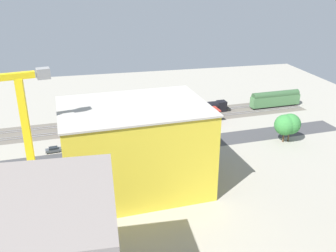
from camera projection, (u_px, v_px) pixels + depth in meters
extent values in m
plane|color=#9E998C|center=(173.00, 142.00, 112.03)|extent=(177.59, 177.59, 0.00)
cube|color=#665E54|center=(160.00, 119.00, 129.93)|extent=(111.66, 20.99, 0.01)
cube|color=#424244|center=(175.00, 145.00, 109.93)|extent=(111.34, 16.16, 0.01)
cube|color=#9E9EA8|center=(158.00, 115.00, 133.14)|extent=(110.77, 7.30, 0.12)
cube|color=#9E9EA8|center=(159.00, 116.00, 131.84)|extent=(110.77, 7.30, 0.12)
cube|color=#9E9EA8|center=(161.00, 121.00, 127.88)|extent=(110.77, 7.30, 0.12)
cube|color=#9E9EA8|center=(162.00, 122.00, 126.58)|extent=(110.77, 7.30, 0.12)
cube|color=#A82D23|center=(147.00, 116.00, 120.79)|extent=(50.73, 8.54, 0.41)
cylinder|color=slate|center=(211.00, 115.00, 127.70)|extent=(0.30, 0.30, 3.94)
cylinder|color=slate|center=(169.00, 120.00, 123.65)|extent=(0.30, 0.30, 3.94)
cylinder|color=slate|center=(125.00, 125.00, 119.60)|extent=(0.30, 0.30, 3.94)
cylinder|color=slate|center=(77.00, 130.00, 115.55)|extent=(0.30, 0.30, 3.94)
cube|color=black|center=(210.00, 111.00, 136.51)|extent=(15.23, 3.66, 1.00)
cylinder|color=black|center=(207.00, 106.00, 135.32)|extent=(12.09, 3.75, 2.99)
cube|color=black|center=(221.00, 106.00, 137.15)|extent=(3.37, 3.39, 3.80)
cylinder|color=black|center=(195.00, 101.00, 133.30)|extent=(0.70, 0.70, 1.40)
cube|color=black|center=(274.00, 106.00, 142.03)|extent=(18.08, 3.55, 0.60)
cube|color=#4C7F4C|center=(275.00, 100.00, 141.18)|extent=(20.11, 4.28, 3.86)
cylinder|color=#355935|center=(276.00, 95.00, 140.35)|extent=(19.31, 4.23, 3.00)
cube|color=black|center=(208.00, 137.00, 115.54)|extent=(3.83, 2.00, 0.30)
cube|color=silver|center=(208.00, 135.00, 115.35)|extent=(4.55, 2.12, 0.72)
cube|color=#1E2328|center=(208.00, 133.00, 115.10)|extent=(2.58, 1.78, 0.60)
cube|color=black|center=(183.00, 140.00, 113.22)|extent=(3.82, 2.06, 0.30)
cube|color=#474C51|center=(183.00, 138.00, 113.01)|extent=(4.53, 2.18, 0.83)
cube|color=#1E2328|center=(183.00, 136.00, 112.72)|extent=(2.58, 1.82, 0.69)
cube|color=black|center=(160.00, 142.00, 112.08)|extent=(3.81, 1.82, 0.30)
cube|color=silver|center=(160.00, 140.00, 111.88)|extent=(4.53, 1.91, 0.74)
cube|color=#1E2328|center=(160.00, 138.00, 111.61)|extent=(2.55, 1.64, 0.69)
cube|color=black|center=(135.00, 144.00, 110.50)|extent=(3.92, 1.82, 0.30)
cube|color=silver|center=(135.00, 142.00, 110.29)|extent=(4.66, 1.91, 0.85)
cube|color=#1E2328|center=(135.00, 140.00, 110.02)|extent=(2.62, 1.65, 0.57)
cube|color=black|center=(106.00, 146.00, 109.06)|extent=(3.54, 2.10, 0.30)
cube|color=navy|center=(106.00, 145.00, 108.85)|extent=(4.18, 2.23, 0.79)
cube|color=#1E2328|center=(106.00, 142.00, 108.58)|extent=(2.40, 1.84, 0.61)
cube|color=black|center=(81.00, 149.00, 107.50)|extent=(3.95, 2.01, 0.30)
cube|color=navy|center=(81.00, 147.00, 107.29)|extent=(4.68, 2.14, 0.81)
cube|color=#1E2328|center=(80.00, 145.00, 107.03)|extent=(2.67, 1.76, 0.57)
cube|color=black|center=(54.00, 152.00, 105.73)|extent=(3.81, 2.10, 0.30)
cube|color=#474C51|center=(53.00, 150.00, 105.54)|extent=(4.51, 2.25, 0.71)
cube|color=#1E2328|center=(53.00, 148.00, 105.30)|extent=(2.59, 1.83, 0.55)
cube|color=yellow|center=(135.00, 148.00, 85.05)|extent=(33.45, 24.71, 20.13)
cube|color=#B7B2A8|center=(133.00, 106.00, 81.14)|extent=(34.08, 25.34, 0.40)
cube|color=gray|center=(39.00, 210.00, 78.74)|extent=(3.60, 3.60, 1.20)
cube|color=yellow|center=(30.00, 151.00, 73.38)|extent=(1.40, 1.40, 29.37)
cube|color=gray|center=(43.00, 73.00, 69.27)|extent=(2.74, 2.42, 2.00)
cube|color=black|center=(89.00, 158.00, 101.76)|extent=(8.80, 3.03, 0.50)
cube|color=silver|center=(92.00, 152.00, 101.44)|extent=(6.78, 3.03, 2.88)
cube|color=maroon|center=(76.00, 155.00, 100.21)|extent=(2.30, 2.53, 2.33)
cube|color=black|center=(137.00, 154.00, 104.32)|extent=(10.12, 2.12, 0.50)
cube|color=silver|center=(141.00, 148.00, 103.93)|extent=(7.81, 2.35, 2.83)
cube|color=#334C8C|center=(123.00, 150.00, 102.95)|extent=(2.32, 2.35, 2.40)
cube|color=black|center=(162.00, 149.00, 106.94)|extent=(9.19, 3.05, 0.50)
cube|color=white|center=(165.00, 144.00, 106.62)|extent=(7.18, 3.06, 2.83)
cube|color=silver|center=(150.00, 147.00, 105.35)|extent=(2.29, 2.52, 2.25)
cylinder|color=brown|center=(288.00, 136.00, 112.10)|extent=(0.44, 0.44, 3.43)
sphere|color=#38843D|center=(290.00, 124.00, 110.61)|extent=(6.33, 6.33, 6.33)
cylinder|color=brown|center=(173.00, 147.00, 104.78)|extent=(0.46, 0.46, 3.44)
sphere|color=#2D7233|center=(173.00, 136.00, 103.45)|extent=(5.10, 5.10, 5.10)
cylinder|color=brown|center=(186.00, 145.00, 105.46)|extent=(0.48, 0.48, 3.89)
sphere|color=#2D7233|center=(186.00, 134.00, 104.12)|extent=(4.52, 4.52, 4.52)
cylinder|color=brown|center=(91.00, 156.00, 99.82)|extent=(0.44, 0.44, 3.38)
sphere|color=#2D7233|center=(90.00, 143.00, 98.35)|extent=(6.24, 6.24, 6.24)
cylinder|color=brown|center=(87.00, 158.00, 98.63)|extent=(0.58, 0.58, 3.28)
sphere|color=#2D7233|center=(86.00, 147.00, 97.34)|extent=(4.94, 4.94, 4.94)
cylinder|color=brown|center=(283.00, 137.00, 111.68)|extent=(0.50, 0.50, 3.33)
sphere|color=#38843D|center=(285.00, 125.00, 110.20)|extent=(6.32, 6.32, 6.32)
cylinder|color=#333333|center=(133.00, 134.00, 110.77)|extent=(0.16, 0.16, 5.34)
cube|color=black|center=(132.00, 125.00, 109.58)|extent=(0.36, 0.36, 0.90)
sphere|color=yellow|center=(132.00, 125.00, 109.54)|extent=(0.20, 0.20, 0.20)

